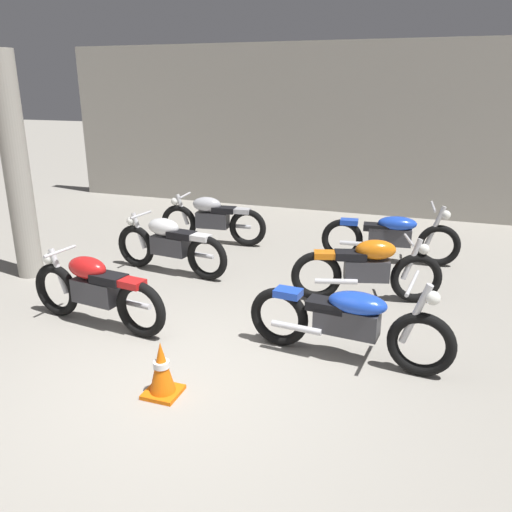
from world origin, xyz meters
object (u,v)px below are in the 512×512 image
Objects in this scene: motorcycle_right_row_0 at (348,320)px; motorcycle_right_row_1 at (367,268)px; motorcycle_right_row_2 at (391,235)px; motorcycle_left_row_1 at (169,244)px; motorcycle_left_row_0 at (95,289)px; motorcycle_left_row_2 at (212,219)px; traffic_cone at (162,370)px; support_pillar at (16,169)px.

motorcycle_right_row_0 is 1.13× the size of motorcycle_right_row_1.
motorcycle_right_row_0 is 1.00× the size of motorcycle_right_row_2.
motorcycle_right_row_1 is (2.96, -0.10, 0.00)m from motorcycle_left_row_1.
motorcycle_left_row_0 is 4.64m from motorcycle_right_row_2.
motorcycle_right_row_2 is (0.13, 1.71, -0.01)m from motorcycle_right_row_1.
traffic_cone is (1.52, -4.56, -0.20)m from motorcycle_left_row_2.
support_pillar is 1.63× the size of motorcycle_left_row_1.
motorcycle_left_row_1 is at bearing -152.64° from motorcycle_right_row_2.
motorcycle_left_row_0 is at bearing -88.84° from motorcycle_left_row_2.
motorcycle_left_row_2 is 3.45m from motorcycle_right_row_1.
support_pillar reaches higher than motorcycle_right_row_2.
motorcycle_left_row_0 is 1.00× the size of motorcycle_left_row_1.
motorcycle_left_row_0 is (2.00, -1.12, -1.14)m from support_pillar.
motorcycle_right_row_1 is at bearing 7.87° from support_pillar.
motorcycle_right_row_2 is at bearing 25.30° from support_pillar.
motorcycle_left_row_0 is 3.42m from motorcycle_right_row_1.
support_pillar is 1.63× the size of motorcycle_left_row_0.
support_pillar is at bearing -172.13° from motorcycle_right_row_1.
motorcycle_right_row_0 and motorcycle_right_row_2 have the same top height.
motorcycle_left_row_2 is (1.93, 2.40, -1.14)m from support_pillar.
motorcycle_left_row_1 is at bearing 91.51° from motorcycle_left_row_0.
motorcycle_left_row_2 reaches higher than traffic_cone.
motorcycle_left_row_1 is 3.65× the size of traffic_cone.
motorcycle_right_row_2 is (3.10, 1.60, -0.01)m from motorcycle_left_row_1.
motorcycle_right_row_0 is at bearing 3.40° from motorcycle_left_row_0.
motorcycle_left_row_1 and motorcycle_left_row_2 have the same top height.
motorcycle_right_row_2 is (0.10, 3.33, 0.00)m from motorcycle_right_row_0.
motorcycle_left_row_1 reaches higher than traffic_cone.
motorcycle_right_row_0 is at bearing -91.79° from motorcycle_right_row_2.
support_pillar is 2.39m from motorcycle_left_row_1.
motorcycle_left_row_2 is at bearing 91.16° from motorcycle_left_row_0.
traffic_cone is (-1.46, -2.84, -0.20)m from motorcycle_right_row_1.
traffic_cone is at bearing -62.98° from motorcycle_left_row_1.
motorcycle_right_row_0 is (4.94, -0.94, -1.15)m from support_pillar.
motorcycle_left_row_0 is 2.95m from motorcycle_right_row_0.
support_pillar is 5.09m from motorcycle_right_row_1.
traffic_cone is at bearing -35.68° from motorcycle_left_row_0.
motorcycle_right_row_1 is 0.89× the size of motorcycle_right_row_2.
motorcycle_left_row_0 is at bearing -88.49° from motorcycle_left_row_1.
motorcycle_right_row_1 is at bearing -30.00° from motorcycle_left_row_2.
motorcycle_left_row_1 and motorcycle_right_row_1 have the same top height.
motorcycle_left_row_2 is at bearing 150.00° from motorcycle_right_row_1.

